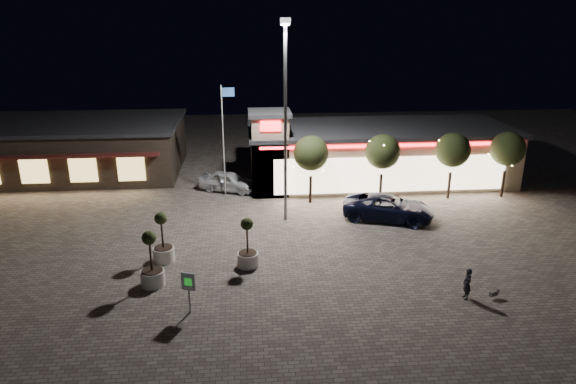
{
  "coord_description": "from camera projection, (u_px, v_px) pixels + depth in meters",
  "views": [
    {
      "loc": [
        -0.51,
        -22.66,
        12.59
      ],
      "look_at": [
        1.98,
        6.0,
        2.56
      ],
      "focal_mm": 32.0,
      "sensor_mm": 36.0,
      "label": 1
    }
  ],
  "objects": [
    {
      "name": "string_tree_d",
      "position": [
        508.0,
        149.0,
        36.15
      ],
      "size": [
        2.42,
        2.42,
        4.79
      ],
      "color": "#332319",
      "rests_on": "ground"
    },
    {
      "name": "string_tree_c",
      "position": [
        453.0,
        150.0,
        35.83
      ],
      "size": [
        2.42,
        2.42,
        4.79
      ],
      "color": "#332319",
      "rests_on": "ground"
    },
    {
      "name": "planter_left",
      "position": [
        163.0,
        246.0,
        27.34
      ],
      "size": [
        1.14,
        1.14,
        2.79
      ],
      "color": "silver",
      "rests_on": "ground"
    },
    {
      "name": "planter_mid",
      "position": [
        152.0,
        269.0,
        24.86
      ],
      "size": [
        1.17,
        1.17,
        2.87
      ],
      "color": "silver",
      "rests_on": "ground"
    },
    {
      "name": "string_tree_b",
      "position": [
        383.0,
        152.0,
        35.42
      ],
      "size": [
        2.42,
        2.42,
        4.79
      ],
      "color": "#332319",
      "rests_on": "ground"
    },
    {
      "name": "restaurant_building",
      "position": [
        81.0,
        147.0,
        42.43
      ],
      "size": [
        16.4,
        11.0,
        4.3
      ],
      "color": "#382D23",
      "rests_on": "ground"
    },
    {
      "name": "white_sedan",
      "position": [
        228.0,
        181.0,
        38.28
      ],
      "size": [
        4.66,
        3.22,
        1.47
      ],
      "primitive_type": "imported",
      "rotation": [
        0.0,
        0.0,
        1.19
      ],
      "color": "silver",
      "rests_on": "ground"
    },
    {
      "name": "planter_right",
      "position": [
        248.0,
        251.0,
        26.78
      ],
      "size": [
        1.11,
        1.11,
        2.72
      ],
      "color": "silver",
      "rests_on": "ground"
    },
    {
      "name": "retail_building",
      "position": [
        372.0,
        153.0,
        40.43
      ],
      "size": [
        20.4,
        8.4,
        6.1
      ],
      "color": "tan",
      "rests_on": "ground"
    },
    {
      "name": "valet_sign",
      "position": [
        188.0,
        285.0,
        22.38
      ],
      "size": [
        0.63,
        0.29,
        1.98
      ],
      "color": "gray",
      "rests_on": "ground"
    },
    {
      "name": "pickup_truck",
      "position": [
        388.0,
        208.0,
        32.96
      ],
      "size": [
        6.31,
        4.45,
        1.6
      ],
      "primitive_type": "imported",
      "rotation": [
        0.0,
        0.0,
        1.22
      ],
      "color": "black",
      "rests_on": "ground"
    },
    {
      "name": "flagpole",
      "position": [
        224.0,
        132.0,
        36.01
      ],
      "size": [
        0.95,
        0.1,
        8.0
      ],
      "color": "white",
      "rests_on": "ground"
    },
    {
      "name": "string_tree_a",
      "position": [
        311.0,
        153.0,
        35.01
      ],
      "size": [
        2.42,
        2.42,
        4.79
      ],
      "color": "#332319",
      "rests_on": "ground"
    },
    {
      "name": "pedestrian",
      "position": [
        467.0,
        284.0,
        23.72
      ],
      "size": [
        0.38,
        0.57,
        1.52
      ],
      "primitive_type": "imported",
      "rotation": [
        0.0,
        0.0,
        -1.6
      ],
      "color": "black",
      "rests_on": "ground"
    },
    {
      "name": "ground",
      "position": [
        259.0,
        281.0,
        25.5
      ],
      "size": [
        90.0,
        90.0,
        0.0
      ],
      "primitive_type": "plane",
      "color": "#73695D",
      "rests_on": "ground"
    },
    {
      "name": "floodlight_pole",
      "position": [
        285.0,
        111.0,
        30.88
      ],
      "size": [
        0.6,
        0.4,
        12.38
      ],
      "color": "gray",
      "rests_on": "ground"
    },
    {
      "name": "dog",
      "position": [
        495.0,
        292.0,
        23.89
      ],
      "size": [
        0.55,
        0.35,
        0.3
      ],
      "color": "#59514C",
      "rests_on": "ground"
    }
  ]
}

